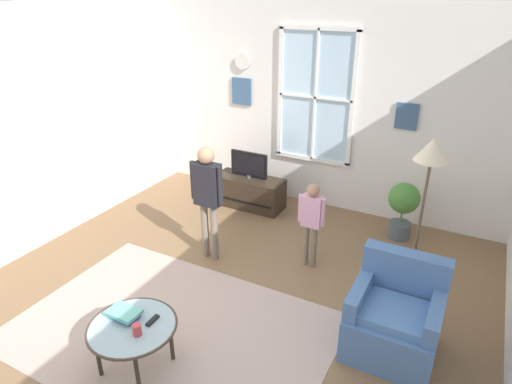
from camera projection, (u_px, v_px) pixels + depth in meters
ground_plane at (198, 328)px, 4.29m from camera, size 5.87×6.87×0.02m
back_wall at (322, 109)px, 6.25m from camera, size 5.27×0.17×2.87m
area_rug at (172, 330)px, 4.24m from camera, size 3.00×2.04×0.01m
tv_stand at (249, 192)px, 6.59m from camera, size 1.04×0.43×0.46m
television at (249, 165)px, 6.40m from camera, size 0.57×0.08×0.40m
armchair at (395, 319)px, 3.91m from camera, size 0.76×0.74×0.87m
coffee_table at (132, 329)px, 3.66m from camera, size 0.75×0.75×0.46m
book_stack at (124, 314)px, 3.72m from camera, size 0.28×0.18×0.07m
cup at (137, 330)px, 3.54m from camera, size 0.07×0.07×0.10m
remote_near_books at (135, 314)px, 3.76m from camera, size 0.06×0.14×0.02m
remote_near_cup at (153, 320)px, 3.69m from camera, size 0.04×0.14×0.02m
person_pink_shirt at (312, 216)px, 4.98m from camera, size 0.32×0.14×1.05m
person_black_shirt at (208, 191)px, 5.05m from camera, size 0.43×0.19×1.41m
potted_plant_by_window at (403, 205)px, 5.65m from camera, size 0.40×0.40×0.77m
floor_lamp at (430, 168)px, 4.07m from camera, size 0.32×0.32×1.77m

